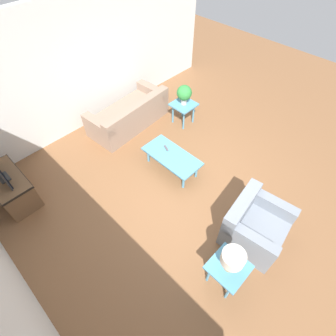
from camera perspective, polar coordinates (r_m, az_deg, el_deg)
name	(u,v)px	position (r m, az deg, el deg)	size (l,w,h in m)	color
ground_plane	(186,188)	(5.12, 3.89, -4.34)	(14.00, 14.00, 0.00)	brown
wall_right	(80,67)	(6.14, -18.58, 20.18)	(0.12, 7.20, 2.70)	silver
sofa	(130,115)	(6.32, -8.37, 11.31)	(1.01, 1.96, 0.70)	gray
armchair	(254,226)	(4.52, 18.18, -11.84)	(0.97, 1.03, 0.81)	slate
coffee_table	(172,157)	(5.16, 0.83, 2.44)	(1.18, 0.57, 0.39)	teal
side_table_plant	(183,107)	(6.23, 3.39, 13.13)	(0.51, 0.51, 0.53)	teal
side_table_lamp	(228,269)	(3.98, 12.90, -20.63)	(0.51, 0.51, 0.53)	teal
tv_stand_chest	(11,187)	(5.51, -30.95, -3.63)	(1.06, 0.55, 0.58)	brown
potted_plant	(184,93)	(6.02, 3.55, 15.92)	(0.34, 0.34, 0.46)	#B2ADA3
table_lamp	(232,259)	(3.67, 13.86, -18.75)	(0.32, 0.32, 0.39)	#997F4C
remote_control	(166,148)	(5.26, -0.40, 4.37)	(0.16, 0.10, 0.02)	#4C4C51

